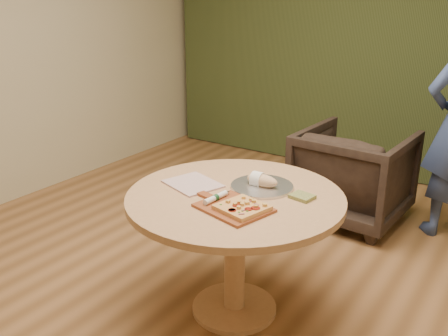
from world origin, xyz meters
TOP-DOWN VIEW (x-y plane):
  - room_shell at (0.00, 0.00)m, footprint 5.04×6.04m
  - curtain at (0.00, 2.90)m, footprint 4.80×0.14m
  - pedestal_table at (0.07, 0.10)m, footprint 1.21×1.21m
  - pizza_paddle at (0.16, -0.07)m, footprint 0.47×0.36m
  - flatbread_pizza at (0.22, -0.08)m, footprint 0.27×0.27m
  - cutlery_roll at (0.04, -0.05)m, footprint 0.05×0.20m
  - newspaper at (-0.21, 0.09)m, footprint 0.36×0.33m
  - serving_tray at (0.14, 0.27)m, footprint 0.36×0.36m
  - bread_roll at (0.13, 0.27)m, footprint 0.19×0.09m
  - green_packet at (0.40, 0.26)m, footprint 0.13×0.12m
  - armchair at (0.19, 1.72)m, footprint 0.86×0.81m

SIDE VIEW (x-z plane):
  - armchair at x=0.19m, z-range 0.00..0.84m
  - pedestal_table at x=0.07m, z-range 0.23..0.98m
  - newspaper at x=-0.21m, z-range 0.75..0.76m
  - serving_tray at x=0.14m, z-range 0.75..0.77m
  - pizza_paddle at x=0.16m, z-range 0.75..0.77m
  - green_packet at x=0.40m, z-range 0.75..0.77m
  - flatbread_pizza at x=0.22m, z-range 0.76..0.80m
  - cutlery_roll at x=0.04m, z-range 0.76..0.80m
  - bread_roll at x=0.13m, z-range 0.75..0.84m
  - room_shell at x=0.00m, z-range -0.02..2.82m
  - curtain at x=0.00m, z-range 0.01..2.79m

